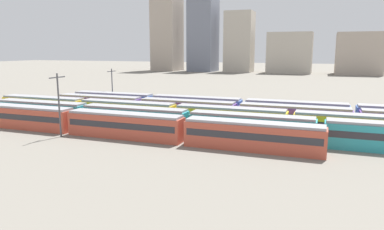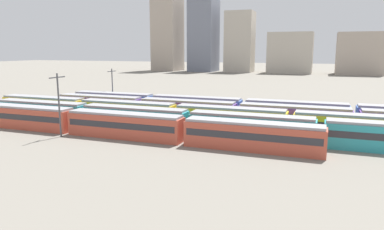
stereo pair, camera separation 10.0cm
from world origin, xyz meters
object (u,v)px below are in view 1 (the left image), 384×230
Objects in this scene: train_track_3 at (238,113)px; train_track_1 at (251,127)px; train_track_0 at (125,125)px; train_track_4 at (295,111)px; catenary_pole_0 at (59,102)px; train_track_2 at (176,115)px; catenary_pole_1 at (112,86)px.

train_track_1 is at bearing -67.51° from train_track_3.
train_track_4 is at bearing 42.60° from train_track_0.
catenary_pole_0 is (-22.59, -18.40, 3.36)m from train_track_3.
train_track_2 is at bearing 69.95° from train_track_0.
catenary_pole_0 is (-26.89, -8.00, 3.36)m from train_track_1.
train_track_0 and train_track_1 have the same top height.
train_track_0 is 18.35m from train_track_1.
train_track_4 is at bearing 28.92° from train_track_2.
train_track_1 is at bearing -28.29° from catenary_pole_1.
train_track_2 is (3.79, 10.40, 0.00)m from train_track_0.
catenary_pole_1 reaches higher than train_track_1.
train_track_3 is at bearing -15.38° from catenary_pole_1.
train_track_1 is 9.90× the size of catenary_pole_0.
train_track_0 is 10.28m from catenary_pole_0.
train_track_3 is 7.90× the size of catenary_pole_0.
train_track_1 is 1.25× the size of train_track_2.
train_track_4 is 10.80× the size of catenary_pole_1.
train_track_3 is at bearing 112.49° from train_track_1.
train_track_2 is 7.90× the size of catenary_pole_0.
train_track_3 is 31.98m from catenary_pole_1.
catenary_pole_1 reaches higher than train_track_3.
train_track_1 is at bearing 16.56° from catenary_pole_0.
train_track_0 is at bearing 16.74° from catenary_pole_0.
catenary_pole_1 reaches higher than train_track_4.
train_track_2 is 18.89m from catenary_pole_0.
train_track_2 is at bearing -151.08° from train_track_4.
train_track_2 is at bearing 159.35° from train_track_1.
train_track_2 is at bearing -32.75° from catenary_pole_1.
catenary_pole_0 is at bearing -140.84° from train_track_3.
train_track_0 is 0.75× the size of train_track_2.
train_track_0 and train_track_4 have the same top height.
train_track_4 is 40.27m from catenary_pole_1.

